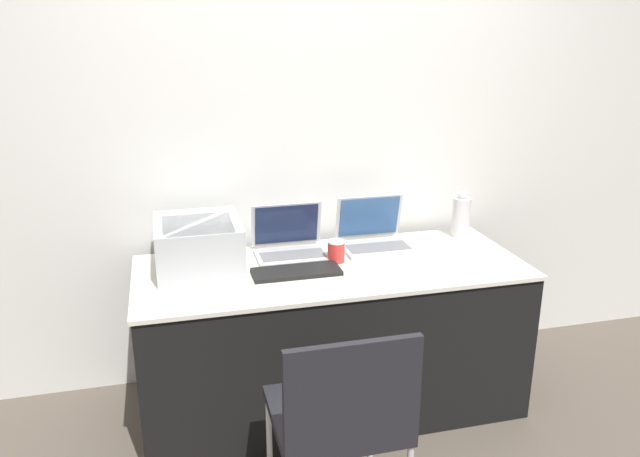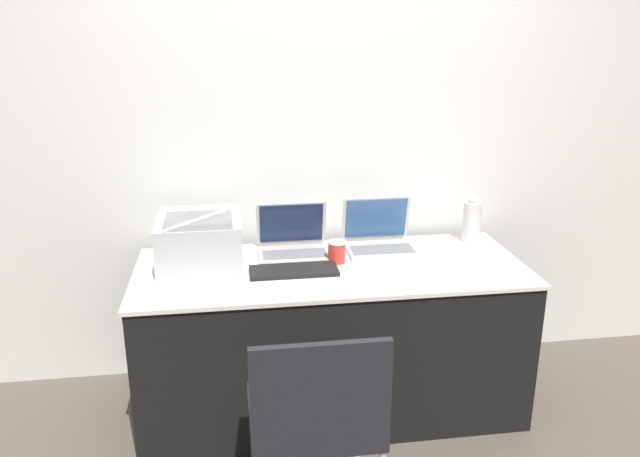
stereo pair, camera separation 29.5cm
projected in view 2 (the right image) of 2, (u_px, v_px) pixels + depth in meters
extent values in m
plane|color=brown|center=(343.00, 449.00, 2.87)|extent=(14.00, 14.00, 0.00)
cube|color=silver|center=(317.00, 137.00, 3.26)|extent=(8.00, 0.05, 2.60)
cube|color=black|center=(331.00, 339.00, 3.10)|extent=(1.83, 0.73, 0.74)
cube|color=silver|center=(331.00, 268.00, 2.98)|extent=(1.85, 0.75, 0.02)
cube|color=#B2B7BC|center=(200.00, 241.00, 2.97)|extent=(0.39, 0.43, 0.23)
cube|color=#51565B|center=(199.00, 224.00, 2.90)|extent=(0.31, 0.33, 0.04)
cube|color=#B7B7BC|center=(295.00, 255.00, 3.09)|extent=(0.36, 0.23, 0.02)
cube|color=slate|center=(295.00, 254.00, 3.08)|extent=(0.32, 0.13, 0.00)
cube|color=#B7B7BC|center=(291.00, 223.00, 3.19)|extent=(0.36, 0.05, 0.23)
cube|color=#192342|center=(291.00, 223.00, 3.18)|extent=(0.32, 0.05, 0.20)
cube|color=#B7B7BC|center=(382.00, 250.00, 3.16)|extent=(0.36, 0.24, 0.02)
cube|color=slate|center=(382.00, 249.00, 3.14)|extent=(0.31, 0.13, 0.00)
cube|color=#B7B7BC|center=(376.00, 218.00, 3.26)|extent=(0.36, 0.06, 0.24)
cube|color=#2D5184|center=(376.00, 218.00, 3.25)|extent=(0.32, 0.05, 0.21)
cube|color=black|center=(294.00, 271.00, 2.90)|extent=(0.41, 0.16, 0.02)
cylinder|color=red|center=(337.00, 253.00, 3.01)|extent=(0.08, 0.08, 0.10)
cylinder|color=white|center=(337.00, 242.00, 3.00)|extent=(0.09, 0.09, 0.01)
cylinder|color=silver|center=(472.00, 222.00, 3.29)|extent=(0.10, 0.10, 0.21)
sphere|color=silver|center=(474.00, 200.00, 3.25)|extent=(0.05, 0.05, 0.05)
cube|color=black|center=(313.00, 415.00, 2.34)|extent=(0.47, 0.46, 0.04)
cube|color=black|center=(321.00, 397.00, 2.07)|extent=(0.47, 0.03, 0.40)
cylinder|color=silver|center=(254.00, 440.00, 2.58)|extent=(0.02, 0.02, 0.45)
cylinder|color=silver|center=(357.00, 430.00, 2.64)|extent=(0.02, 0.02, 0.45)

